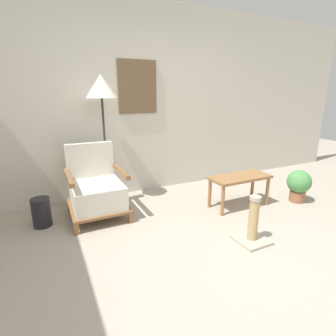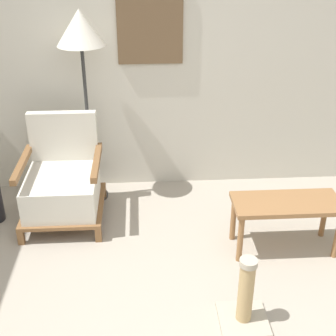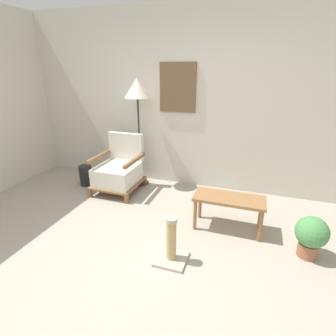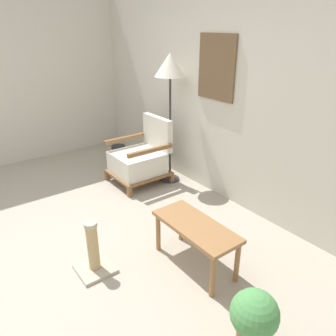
# 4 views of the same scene
# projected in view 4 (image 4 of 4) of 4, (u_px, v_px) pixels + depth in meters

# --- Properties ---
(ground_plane) EXTENTS (14.00, 14.00, 0.00)m
(ground_plane) POSITION_uv_depth(u_px,v_px,m) (45.00, 263.00, 2.98)
(ground_plane) COLOR #A89E8E
(wall_back) EXTENTS (8.00, 0.09, 2.70)m
(wall_back) POSITION_uv_depth(u_px,v_px,m) (228.00, 87.00, 3.66)
(wall_back) COLOR beige
(wall_back) RESTS_ON ground_plane
(wall_left) EXTENTS (0.06, 8.00, 2.70)m
(wall_left) POSITION_uv_depth(u_px,v_px,m) (6.00, 73.00, 4.69)
(wall_left) COLOR beige
(wall_left) RESTS_ON ground_plane
(armchair) EXTENTS (0.66, 0.71, 0.86)m
(armchair) POSITION_uv_depth(u_px,v_px,m) (140.00, 159.00, 4.42)
(armchair) COLOR brown
(armchair) RESTS_ON ground_plane
(floor_lamp) EXTENTS (0.39, 0.39, 1.69)m
(floor_lamp) POSITION_uv_depth(u_px,v_px,m) (170.00, 71.00, 3.99)
(floor_lamp) COLOR #2D2D2D
(floor_lamp) RESTS_ON ground_plane
(coffee_table) EXTENTS (0.82, 0.36, 0.42)m
(coffee_table) POSITION_uv_depth(u_px,v_px,m) (196.00, 231.00, 2.83)
(coffee_table) COLOR olive
(coffee_table) RESTS_ON ground_plane
(vase) EXTENTS (0.20, 0.20, 0.33)m
(vase) POSITION_uv_depth(u_px,v_px,m) (119.00, 156.00, 4.95)
(vase) COLOR black
(vase) RESTS_ON ground_plane
(potted_plant) EXTENTS (0.32, 0.32, 0.45)m
(potted_plant) POSITION_uv_depth(u_px,v_px,m) (254.00, 318.00, 2.12)
(potted_plant) COLOR #935B3D
(potted_plant) RESTS_ON ground_plane
(scratching_post) EXTENTS (0.31, 0.31, 0.49)m
(scratching_post) POSITION_uv_depth(u_px,v_px,m) (94.00, 254.00, 2.83)
(scratching_post) COLOR #B2A893
(scratching_post) RESTS_ON ground_plane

